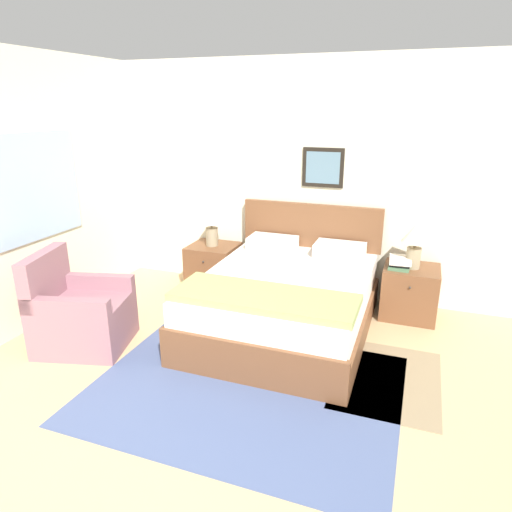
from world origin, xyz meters
TOP-DOWN VIEW (x-y plane):
  - ground_plane at (0.00, 0.00)m, footprint 16.00×16.00m
  - wall_back at (0.00, 3.21)m, footprint 6.88×0.09m
  - wall_left at (-2.27, 1.59)m, footprint 0.08×5.58m
  - area_rug_main at (0.11, 1.08)m, footprint 2.34×1.80m
  - area_rug_bedside at (1.15, 1.60)m, footprint 0.81×1.10m
  - bed at (0.12, 2.14)m, footprint 1.56×2.00m
  - armchair at (-1.54, 1.21)m, footprint 0.90×0.84m
  - nightstand_near_window at (-0.99, 2.88)m, footprint 0.55×0.53m
  - nightstand_by_door at (1.24, 2.88)m, footprint 0.55×0.53m
  - table_lamp_near_window at (-1.00, 2.87)m, footprint 0.27×0.27m
  - table_lamp_by_door at (1.24, 2.87)m, footprint 0.27×0.27m
  - book_thick_bottom at (1.12, 2.83)m, footprint 0.21×0.27m
  - book_hardcover_middle at (1.12, 2.83)m, footprint 0.20×0.21m
  - book_novel_upper at (1.12, 2.83)m, footprint 0.23×0.29m

SIDE VIEW (x-z plane):
  - ground_plane at x=0.00m, z-range 0.00..0.00m
  - area_rug_main at x=0.11m, z-range 0.00..0.01m
  - area_rug_bedside at x=1.15m, z-range 0.00..0.01m
  - nightstand_near_window at x=-0.99m, z-range 0.00..0.53m
  - nightstand_by_door at x=1.24m, z-range 0.00..0.53m
  - armchair at x=-1.54m, z-range -0.14..0.74m
  - bed at x=0.12m, z-range -0.22..0.85m
  - book_thick_bottom at x=1.12m, z-range 0.53..0.57m
  - book_hardcover_middle at x=1.12m, z-range 0.57..0.60m
  - book_novel_upper at x=1.12m, z-range 0.60..0.64m
  - table_lamp_near_window at x=-1.00m, z-range 0.61..1.07m
  - table_lamp_by_door at x=1.24m, z-range 0.61..1.07m
  - wall_back at x=0.00m, z-range 0.00..2.60m
  - wall_left at x=-2.27m, z-range 0.00..2.60m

